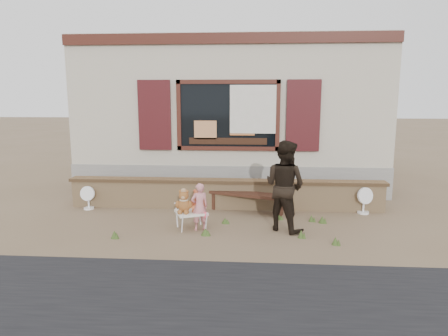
# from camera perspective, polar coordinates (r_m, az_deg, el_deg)

# --- Properties ---
(ground) EXTENTS (80.00, 80.00, 0.00)m
(ground) POSITION_cam_1_polar(r_m,az_deg,el_deg) (8.16, -0.30, -7.67)
(ground) COLOR brown
(ground) RESTS_ON ground
(shopfront) EXTENTS (8.04, 5.13, 4.00)m
(shopfront) POSITION_cam_1_polar(r_m,az_deg,el_deg) (12.26, 1.30, 7.82)
(shopfront) COLOR #A69C86
(shopfront) RESTS_ON ground
(brick_wall) EXTENTS (7.10, 0.36, 0.67)m
(brick_wall) POSITION_cam_1_polar(r_m,az_deg,el_deg) (9.03, 0.18, -3.67)
(brick_wall) COLOR tan
(brick_wall) RESTS_ON ground
(bench) EXTENTS (1.73, 0.93, 0.44)m
(bench) POSITION_cam_1_polar(r_m,az_deg,el_deg) (8.76, 3.19, -4.27)
(bench) COLOR #321A11
(bench) RESTS_ON ground
(folding_chair) EXTENTS (0.70, 0.67, 0.34)m
(folding_chair) POSITION_cam_1_polar(r_m,az_deg,el_deg) (7.70, -4.70, -6.42)
(folding_chair) COLOR white
(folding_chair) RESTS_ON ground
(teddy_bear_left) EXTENTS (0.41, 0.39, 0.44)m
(teddy_bear_left) POSITION_cam_1_polar(r_m,az_deg,el_deg) (7.60, -5.75, -4.68)
(teddy_bear_left) COLOR brown
(teddy_bear_left) RESTS_ON folding_chair
(teddy_bear_right) EXTENTS (0.40, 0.38, 0.43)m
(teddy_bear_right) POSITION_cam_1_polar(r_m,az_deg,el_deg) (7.67, -3.72, -4.55)
(teddy_bear_right) COLOR brown
(teddy_bear_right) RESTS_ON folding_chair
(child) EXTENTS (0.39, 0.33, 0.91)m
(child) POSITION_cam_1_polar(r_m,az_deg,el_deg) (7.57, -3.52, -5.54)
(child) COLOR pink
(child) RESTS_ON ground
(adult) EXTENTS (1.05, 1.02, 1.71)m
(adult) POSITION_cam_1_polar(r_m,az_deg,el_deg) (7.56, 8.66, -2.53)
(adult) COLOR black
(adult) RESTS_ON ground
(fan_left) EXTENTS (0.33, 0.22, 0.53)m
(fan_left) POSITION_cam_1_polar(r_m,az_deg,el_deg) (9.48, -18.81, -4.02)
(fan_left) COLOR white
(fan_left) RESTS_ON ground
(fan_right) EXTENTS (0.38, 0.25, 0.58)m
(fan_right) POSITION_cam_1_polar(r_m,az_deg,el_deg) (9.15, 19.35, -4.38)
(fan_right) COLOR white
(fan_right) RESTS_ON ground
(grass_tufts) EXTENTS (4.01, 1.54, 0.15)m
(grass_tufts) POSITION_cam_1_polar(r_m,az_deg,el_deg) (7.70, 4.67, -8.31)
(grass_tufts) COLOR #3B5220
(grass_tufts) RESTS_ON ground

